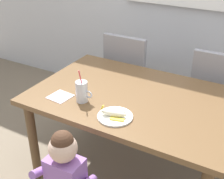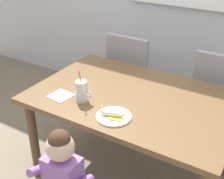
# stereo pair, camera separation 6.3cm
# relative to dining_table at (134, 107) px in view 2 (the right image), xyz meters

# --- Properties ---
(ground_plane) EXTENTS (24.00, 24.00, 0.00)m
(ground_plane) POSITION_rel_dining_table_xyz_m (0.00, 0.00, -0.66)
(ground_plane) COLOR #7A6B56
(dining_table) EXTENTS (1.47, 0.98, 0.75)m
(dining_table) POSITION_rel_dining_table_xyz_m (0.00, 0.00, 0.00)
(dining_table) COLOR brown
(dining_table) RESTS_ON ground
(dining_chair_left) EXTENTS (0.44, 0.45, 0.96)m
(dining_chair_left) POSITION_rel_dining_table_xyz_m (-0.38, 0.70, -0.12)
(dining_chair_left) COLOR gray
(dining_chair_left) RESTS_ON ground
(dining_chair_right) EXTENTS (0.44, 0.45, 0.96)m
(dining_chair_right) POSITION_rel_dining_table_xyz_m (0.46, 0.70, -0.12)
(dining_chair_right) COLOR gray
(dining_chair_right) RESTS_ON ground
(toddler_standing) EXTENTS (0.33, 0.24, 0.84)m
(toddler_standing) POSITION_rel_dining_table_xyz_m (-0.11, -0.70, -0.13)
(toddler_standing) COLOR #3F4760
(toddler_standing) RESTS_ON ground
(milk_cup) EXTENTS (0.13, 0.08, 0.25)m
(milk_cup) POSITION_rel_dining_table_xyz_m (-0.28, -0.25, 0.16)
(milk_cup) COLOR silver
(milk_cup) RESTS_ON dining_table
(snack_plate) EXTENTS (0.23, 0.23, 0.01)m
(snack_plate) POSITION_rel_dining_table_xyz_m (0.02, -0.32, 0.10)
(snack_plate) COLOR white
(snack_plate) RESTS_ON dining_table
(peeled_banana) EXTENTS (0.18, 0.12, 0.07)m
(peeled_banana) POSITION_rel_dining_table_xyz_m (0.02, -0.32, 0.12)
(peeled_banana) COLOR #F4EAC6
(peeled_banana) RESTS_ON snack_plate
(paper_napkin) EXTENTS (0.16, 0.16, 0.00)m
(paper_napkin) POSITION_rel_dining_table_xyz_m (-0.45, -0.28, 0.10)
(paper_napkin) COLOR silver
(paper_napkin) RESTS_ON dining_table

